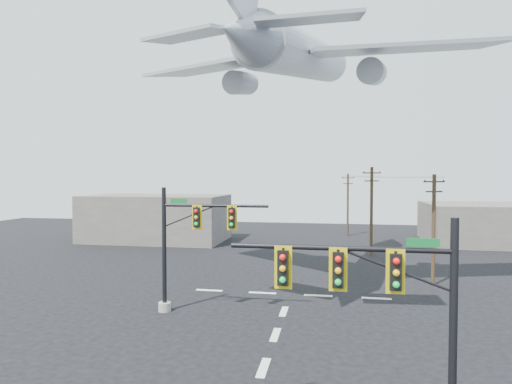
% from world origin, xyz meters
% --- Properties ---
extents(ground, '(120.00, 120.00, 0.00)m').
position_xyz_m(ground, '(0.00, 0.00, 0.00)').
color(ground, black).
rests_on(ground, ground).
extents(lane_markings, '(14.00, 21.20, 0.01)m').
position_xyz_m(lane_markings, '(0.00, 5.33, 0.01)').
color(lane_markings, silver).
rests_on(lane_markings, ground).
extents(signal_mast_near, '(7.27, 0.79, 7.18)m').
position_xyz_m(signal_mast_near, '(4.83, -4.68, 4.07)').
color(signal_mast_near, gray).
rests_on(signal_mast_near, ground).
extents(signal_mast_far, '(6.96, 0.85, 7.77)m').
position_xyz_m(signal_mast_far, '(-5.96, 6.73, 4.14)').
color(signal_mast_far, gray).
rests_on(signal_mast_far, ground).
extents(utility_pole_a, '(1.68, 0.64, 8.62)m').
position_xyz_m(utility_pole_a, '(10.67, 16.51, 4.51)').
color(utility_pole_a, '#43301D').
rests_on(utility_pole_a, ground).
extents(utility_pole_b, '(1.91, 0.47, 9.48)m').
position_xyz_m(utility_pole_b, '(7.07, 28.64, 4.96)').
color(utility_pole_b, '#43301D').
rests_on(utility_pole_b, ground).
extents(utility_pole_c, '(1.80, 0.51, 8.90)m').
position_xyz_m(utility_pole_c, '(5.14, 44.03, 4.66)').
color(utility_pole_c, '#43301D').
rests_on(utility_pole_c, ground).
extents(power_lines, '(7.14, 27.52, 0.15)m').
position_xyz_m(power_lines, '(7.35, 30.15, 8.46)').
color(power_lines, black).
extents(airliner, '(28.80, 30.65, 8.46)m').
position_xyz_m(airliner, '(0.66, 15.55, 17.78)').
color(airliner, '#A2A5AE').
extents(building_left, '(18.00, 10.00, 6.00)m').
position_xyz_m(building_left, '(-20.00, 35.00, 3.00)').
color(building_left, '#67625B').
rests_on(building_left, ground).
extents(building_right, '(14.00, 12.00, 5.00)m').
position_xyz_m(building_right, '(22.00, 40.00, 2.50)').
color(building_right, '#67625B').
rests_on(building_right, ground).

